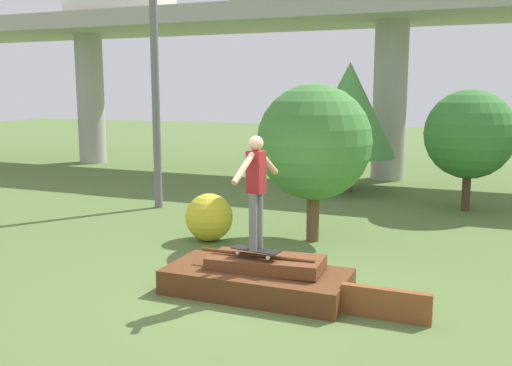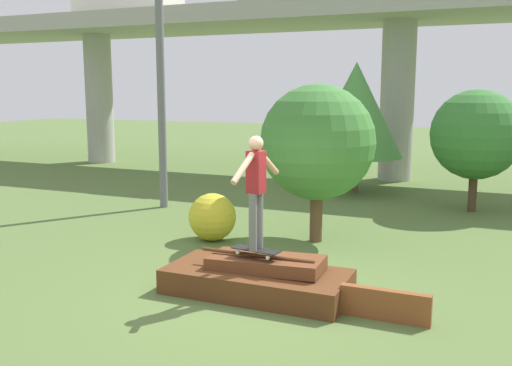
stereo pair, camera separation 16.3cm
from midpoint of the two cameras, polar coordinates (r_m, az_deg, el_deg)
name	(u,v)px [view 2 (the right image)]	position (r m, az deg, el deg)	size (l,w,h in m)	color
ground_plane	(257,293)	(8.63, 0.63, -10.97)	(80.00, 80.00, 0.00)	#567038
scrap_pile	(258,278)	(8.55, 0.78, -9.52)	(2.71, 1.24, 0.61)	#5B3319
scrap_plank_loose	(385,305)	(7.83, 13.37, -11.78)	(1.19, 0.14, 0.42)	brown
skateboard	(256,250)	(8.34, 0.56, -6.73)	(0.76, 0.33, 0.09)	black
skater	(256,184)	(8.12, 0.58, -0.12)	(0.26, 1.22, 1.65)	slate
highway_overpass	(400,24)	(19.66, 14.47, 15.17)	(44.00, 4.36, 5.80)	#A8A59E
car_on_overpass_mid	(126,2)	(24.19, -12.65, 17.29)	(4.21, 1.72, 1.56)	silver
utility_pole	(159,27)	(14.67, -9.31, 15.11)	(1.30, 0.20, 8.76)	slate
tree_behind_left	(476,135)	(14.94, 21.44, 4.51)	(2.19, 2.19, 3.01)	#4C3823
tree_behind_right	(317,143)	(11.17, 6.57, 4.02)	(2.26, 2.26, 3.11)	brown
tree_mid_back	(356,110)	(16.83, 10.21, 7.21)	(2.73, 2.73, 3.78)	brown
bush_yellow_flowering	(212,217)	(11.43, -3.98, -3.41)	(0.95, 0.95, 0.95)	gold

